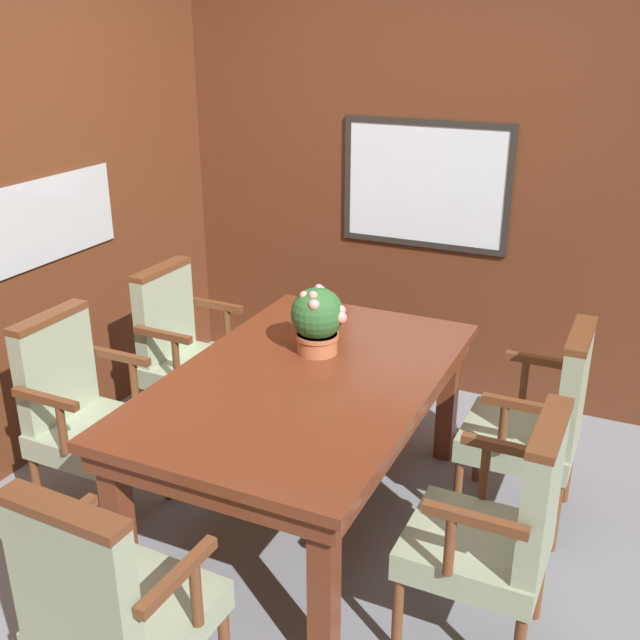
{
  "coord_description": "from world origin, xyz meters",
  "views": [
    {
      "loc": [
        1.22,
        -2.5,
        2.16
      ],
      "look_at": [
        -0.06,
        0.26,
        0.93
      ],
      "focal_mm": 42.0,
      "sensor_mm": 36.0,
      "label": 1
    }
  ],
  "objects_px": {
    "dining_table": "(306,394)",
    "chair_head_near": "(111,607)",
    "chair_right_far": "(539,420)",
    "chair_right_near": "(499,528)",
    "potted_plant": "(317,319)",
    "chair_left_near": "(82,410)",
    "chair_left_far": "(186,349)"
  },
  "relations": [
    {
      "from": "dining_table",
      "to": "chair_head_near",
      "type": "height_order",
      "value": "chair_head_near"
    },
    {
      "from": "chair_right_far",
      "to": "chair_head_near",
      "type": "relative_size",
      "value": 1.0
    },
    {
      "from": "chair_right_near",
      "to": "potted_plant",
      "type": "bearing_deg",
      "value": -122.34
    },
    {
      "from": "chair_right_far",
      "to": "chair_head_near",
      "type": "bearing_deg",
      "value": -30.01
    },
    {
      "from": "dining_table",
      "to": "potted_plant",
      "type": "bearing_deg",
      "value": 102.46
    },
    {
      "from": "dining_table",
      "to": "chair_left_near",
      "type": "relative_size",
      "value": 1.82
    },
    {
      "from": "chair_right_near",
      "to": "chair_right_far",
      "type": "height_order",
      "value": "same"
    },
    {
      "from": "chair_left_near",
      "to": "chair_left_far",
      "type": "relative_size",
      "value": 1.0
    },
    {
      "from": "chair_left_near",
      "to": "chair_head_near",
      "type": "bearing_deg",
      "value": -134.38
    },
    {
      "from": "dining_table",
      "to": "chair_left_far",
      "type": "relative_size",
      "value": 1.82
    },
    {
      "from": "chair_left_near",
      "to": "chair_left_far",
      "type": "distance_m",
      "value": 0.77
    },
    {
      "from": "chair_right_far",
      "to": "chair_left_far",
      "type": "distance_m",
      "value": 1.86
    },
    {
      "from": "chair_right_near",
      "to": "chair_head_near",
      "type": "bearing_deg",
      "value": -47.92
    },
    {
      "from": "dining_table",
      "to": "chair_head_near",
      "type": "xyz_separation_m",
      "value": [
        -0.03,
        -1.28,
        -0.12
      ]
    },
    {
      "from": "chair_left_far",
      "to": "potted_plant",
      "type": "distance_m",
      "value": 0.96
    },
    {
      "from": "chair_head_near",
      "to": "chair_left_far",
      "type": "xyz_separation_m",
      "value": [
        -0.88,
        1.69,
        0.0
      ]
    },
    {
      "from": "chair_right_far",
      "to": "potted_plant",
      "type": "relative_size",
      "value": 3.0
    },
    {
      "from": "chair_head_near",
      "to": "potted_plant",
      "type": "bearing_deg",
      "value": -87.01
    },
    {
      "from": "dining_table",
      "to": "chair_right_near",
      "type": "bearing_deg",
      "value": -23.28
    },
    {
      "from": "chair_right_far",
      "to": "potted_plant",
      "type": "height_order",
      "value": "potted_plant"
    },
    {
      "from": "chair_right_far",
      "to": "chair_left_far",
      "type": "height_order",
      "value": "same"
    },
    {
      "from": "chair_right_far",
      "to": "chair_left_near",
      "type": "bearing_deg",
      "value": -67.83
    },
    {
      "from": "chair_right_near",
      "to": "chair_right_far",
      "type": "xyz_separation_m",
      "value": [
        -0.01,
        0.83,
        0.0
      ]
    },
    {
      "from": "chair_right_far",
      "to": "dining_table",
      "type": "bearing_deg",
      "value": -66.28
    },
    {
      "from": "chair_right_near",
      "to": "chair_head_near",
      "type": "distance_m",
      "value": 1.31
    },
    {
      "from": "dining_table",
      "to": "chair_left_near",
      "type": "height_order",
      "value": "chair_left_near"
    },
    {
      "from": "chair_right_near",
      "to": "potted_plant",
      "type": "distance_m",
      "value": 1.25
    },
    {
      "from": "chair_head_near",
      "to": "potted_plant",
      "type": "relative_size",
      "value": 3.0
    },
    {
      "from": "chair_head_near",
      "to": "chair_left_far",
      "type": "bearing_deg",
      "value": -60.21
    },
    {
      "from": "dining_table",
      "to": "chair_right_near",
      "type": "relative_size",
      "value": 1.82
    },
    {
      "from": "chair_left_far",
      "to": "potted_plant",
      "type": "relative_size",
      "value": 3.0
    },
    {
      "from": "chair_right_far",
      "to": "chair_left_far",
      "type": "relative_size",
      "value": 1.0
    }
  ]
}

